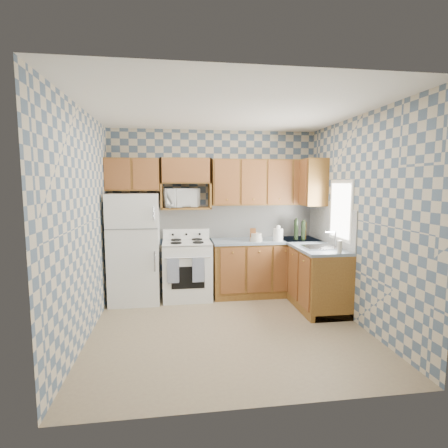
{
  "coord_description": "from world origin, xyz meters",
  "views": [
    {
      "loc": [
        -0.65,
        -4.21,
        1.83
      ],
      "look_at": [
        0.05,
        0.75,
        1.25
      ],
      "focal_mm": 28.0,
      "sensor_mm": 36.0,
      "label": 1
    }
  ],
  "objects_px": {
    "refrigerator": "(135,248)",
    "stove_body": "(187,270)",
    "microwave": "(180,198)",
    "electric_kettle": "(278,235)"
  },
  "relations": [
    {
      "from": "refrigerator",
      "to": "stove_body",
      "type": "height_order",
      "value": "refrigerator"
    },
    {
      "from": "refrigerator",
      "to": "microwave",
      "type": "relative_size",
      "value": 3.05
    },
    {
      "from": "stove_body",
      "to": "electric_kettle",
      "type": "xyz_separation_m",
      "value": [
        1.44,
        -0.15,
        0.57
      ]
    },
    {
      "from": "refrigerator",
      "to": "microwave",
      "type": "distance_m",
      "value": 1.06
    },
    {
      "from": "refrigerator",
      "to": "electric_kettle",
      "type": "bearing_deg",
      "value": -3.23
    },
    {
      "from": "electric_kettle",
      "to": "stove_body",
      "type": "bearing_deg",
      "value": 173.99
    },
    {
      "from": "refrigerator",
      "to": "microwave",
      "type": "bearing_deg",
      "value": 16.78
    },
    {
      "from": "stove_body",
      "to": "electric_kettle",
      "type": "bearing_deg",
      "value": -6.01
    },
    {
      "from": "stove_body",
      "to": "refrigerator",
      "type": "bearing_deg",
      "value": -178.22
    },
    {
      "from": "refrigerator",
      "to": "stove_body",
      "type": "xyz_separation_m",
      "value": [
        0.8,
        0.03,
        -0.39
      ]
    }
  ]
}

